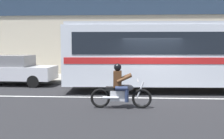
% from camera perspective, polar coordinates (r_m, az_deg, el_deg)
% --- Properties ---
extents(ground_plane, '(60.00, 60.00, 0.00)m').
position_cam_1_polar(ground_plane, '(11.77, 8.53, -5.54)').
color(ground_plane, black).
extents(sidewalk_curb, '(28.00, 3.80, 0.15)m').
position_cam_1_polar(sidewalk_curb, '(16.78, 7.10, -2.03)').
color(sidewalk_curb, gray).
rests_on(sidewalk_curb, ground_plane).
extents(lane_center_stripe, '(26.60, 0.14, 0.01)m').
position_cam_1_polar(lane_center_stripe, '(11.18, 8.78, -6.09)').
color(lane_center_stripe, silver).
rests_on(lane_center_stripe, ground_plane).
extents(transit_bus, '(12.02, 3.02, 3.22)m').
position_cam_1_polar(transit_bus, '(13.06, 16.91, 3.68)').
color(transit_bus, silver).
rests_on(transit_bus, ground_plane).
extents(motorcycle_with_rider, '(2.14, 0.64, 1.56)m').
position_cam_1_polar(motorcycle_with_rider, '(9.21, 1.86, -4.34)').
color(motorcycle_with_rider, black).
rests_on(motorcycle_with_rider, ground_plane).
extents(parked_sedan_curbside, '(4.46, 1.96, 1.64)m').
position_cam_1_polar(parked_sedan_curbside, '(15.54, -20.50, -0.03)').
color(parked_sedan_curbside, silver).
rests_on(parked_sedan_curbside, ground_plane).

